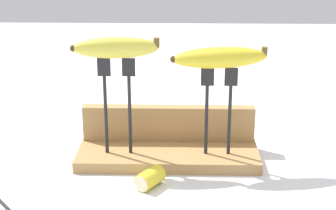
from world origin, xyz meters
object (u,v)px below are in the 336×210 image
at_px(banana_raised_left, 116,48).
at_px(banana_chunk_far, 149,178).
at_px(fork_stand_right, 218,103).
at_px(banana_raised_right, 220,57).
at_px(fork_stand_left, 117,98).

height_order(banana_raised_left, banana_chunk_far, banana_raised_left).
xyz_separation_m(fork_stand_right, banana_raised_left, (-0.20, -0.00, 0.11)).
bearing_deg(banana_raised_right, banana_raised_left, 180.00).
xyz_separation_m(banana_raised_left, banana_raised_right, (0.20, -0.00, -0.02)).
bearing_deg(fork_stand_left, fork_stand_right, 0.00).
relative_size(fork_stand_left, banana_chunk_far, 3.01).
bearing_deg(fork_stand_left, banana_raised_right, -0.00).
bearing_deg(banana_chunk_far, banana_raised_right, 38.03).
distance_m(fork_stand_right, banana_chunk_far, 0.21).
xyz_separation_m(fork_stand_left, banana_raised_left, (-0.00, -0.00, 0.10)).
bearing_deg(banana_raised_right, fork_stand_right, 9.53).
distance_m(banana_raised_right, banana_chunk_far, 0.27).
distance_m(fork_stand_left, banana_chunk_far, 0.18).
relative_size(fork_stand_right, banana_raised_right, 0.94).
height_order(fork_stand_left, banana_raised_right, banana_raised_right).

